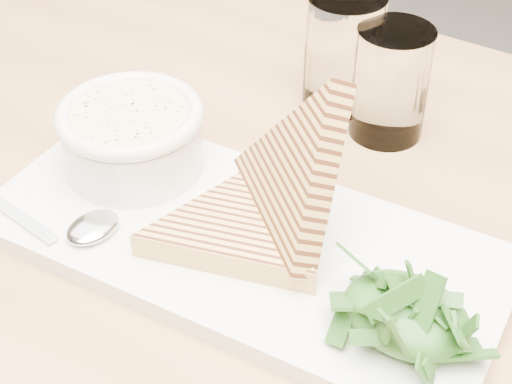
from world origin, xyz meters
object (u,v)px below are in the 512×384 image
Objects in this scene: platter at (241,242)px; glass_far at (390,83)px; soup_bowl at (133,144)px; table_top at (125,210)px; glass_near at (343,52)px.

platter is 0.23m from glass_far.
soup_bowl reaches higher than platter.
table_top is 10.85× the size of glass_near.
platter is 0.14m from soup_bowl.
glass_far is at bearing 58.86° from table_top.
glass_far is at bearing 55.67° from soup_bowl.
table_top is at bearing -121.14° from glass_far.
platter is 3.49× the size of soup_bowl.
glass_near is at bearing 103.30° from platter.
glass_near is at bearing 165.68° from glass_far.
glass_far is (0.06, -0.02, -0.00)m from glass_near.
soup_bowl is at bearing -109.12° from glass_near.
glass_near reaches higher than soup_bowl.
table_top is 0.27m from glass_near.
table_top is 11.61× the size of glass_far.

